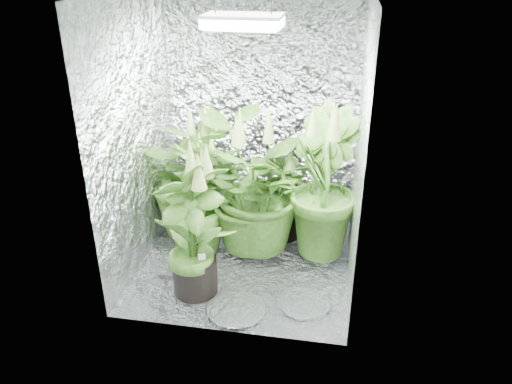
{
  "coord_description": "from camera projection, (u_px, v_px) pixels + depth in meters",
  "views": [
    {
      "loc": [
        0.65,
        -3.25,
        2.24
      ],
      "look_at": [
        0.08,
        0.0,
        0.63
      ],
      "focal_mm": 35.0,
      "sensor_mm": 36.0,
      "label": 1
    }
  ],
  "objects": [
    {
      "name": "plant_b",
      "position": [
        285.0,
        197.0,
        4.15
      ],
      "size": [
        0.55,
        0.55,
        0.84
      ],
      "rotation": [
        0.0,
        0.0,
        1.05
      ],
      "color": "black",
      "rests_on": "ground"
    },
    {
      "name": "plant_c",
      "position": [
        321.0,
        186.0,
        3.84
      ],
      "size": [
        0.86,
        0.86,
        1.28
      ],
      "rotation": [
        0.0,
        0.0,
        2.02
      ],
      "color": "black",
      "rests_on": "ground"
    },
    {
      "name": "plant_a",
      "position": [
        195.0,
        176.0,
        4.12
      ],
      "size": [
        1.04,
        1.04,
        1.15
      ],
      "rotation": [
        0.0,
        0.0,
        6.19
      ],
      "color": "black",
      "rests_on": "ground"
    },
    {
      "name": "walls",
      "position": [
        244.0,
        144.0,
        3.52
      ],
      "size": [
        1.62,
        1.62,
        2.0
      ],
      "color": "white",
      "rests_on": "ground"
    },
    {
      "name": "circulation_fan",
      "position": [
        327.0,
        215.0,
        4.35
      ],
      "size": [
        0.16,
        0.3,
        0.34
      ],
      "rotation": [
        0.0,
        0.0,
        -0.22
      ],
      "color": "black",
      "rests_on": "ground"
    },
    {
      "name": "plant_f",
      "position": [
        192.0,
        229.0,
        3.41
      ],
      "size": [
        0.76,
        0.76,
        1.13
      ],
      "rotation": [
        0.0,
        0.0,
        3.89
      ],
      "color": "black",
      "rests_on": "ground"
    },
    {
      "name": "plant_d",
      "position": [
        196.0,
        201.0,
        3.94
      ],
      "size": [
        0.68,
        0.68,
        0.99
      ],
      "rotation": [
        0.0,
        0.0,
        2.11
      ],
      "color": "black",
      "rests_on": "ground"
    },
    {
      "name": "plant_e",
      "position": [
        253.0,
        188.0,
        3.87
      ],
      "size": [
        1.21,
        1.21,
        1.19
      ],
      "rotation": [
        0.0,
        0.0,
        3.42
      ],
      "color": "black",
      "rests_on": "ground"
    },
    {
      "name": "grow_lamp",
      "position": [
        243.0,
        21.0,
        3.16
      ],
      "size": [
        0.5,
        0.3,
        0.22
      ],
      "color": "gray",
      "rests_on": "ceiling"
    },
    {
      "name": "plant_label",
      "position": [
        202.0,
        259.0,
        3.46
      ],
      "size": [
        0.06,
        0.04,
        0.08
      ],
      "primitive_type": "cube",
      "rotation": [
        -0.21,
        0.0,
        0.37
      ],
      "color": "white",
      "rests_on": "plant_f"
    },
    {
      "name": "ground",
      "position": [
        246.0,
        262.0,
        3.96
      ],
      "size": [
        1.6,
        1.6,
        0.0
      ],
      "primitive_type": "plane",
      "color": "white",
      "rests_on": "ground"
    }
  ]
}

